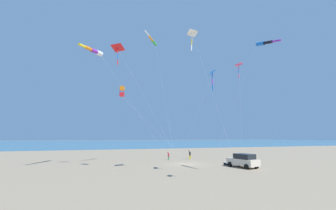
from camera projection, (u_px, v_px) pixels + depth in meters
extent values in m
plane|color=gray|center=(185.00, 164.00, 32.92)|extent=(600.00, 600.00, 0.00)
cube|color=#386B84|center=(110.00, 142.00, 187.41)|extent=(240.00, 600.00, 0.01)
cube|color=beige|center=(243.00, 162.00, 29.37)|extent=(4.56, 2.57, 0.84)
cube|color=black|center=(244.00, 156.00, 29.19)|extent=(2.82, 2.05, 0.68)
cylinder|color=black|center=(230.00, 164.00, 30.13)|extent=(0.69, 0.33, 0.66)
cylinder|color=black|center=(239.00, 163.00, 31.02)|extent=(0.69, 0.33, 0.66)
cylinder|color=black|center=(247.00, 167.00, 27.60)|extent=(0.69, 0.33, 0.66)
cylinder|color=black|center=(256.00, 166.00, 28.48)|extent=(0.69, 0.33, 0.66)
cube|color=black|center=(226.00, 164.00, 31.78)|extent=(0.60, 0.40, 0.36)
cube|color=white|center=(226.00, 162.00, 31.81)|extent=(0.62, 0.42, 0.06)
cube|color=gold|center=(190.00, 157.00, 40.59)|extent=(0.27, 0.32, 0.74)
cylinder|color=#232328|center=(190.00, 153.00, 40.69)|extent=(0.46, 0.46, 0.61)
sphere|color=beige|center=(190.00, 151.00, 40.75)|extent=(0.23, 0.23, 0.23)
cylinder|color=#232328|center=(189.00, 151.00, 40.64)|extent=(0.26, 0.37, 0.46)
cylinder|color=#232328|center=(189.00, 151.00, 40.94)|extent=(0.26, 0.37, 0.46)
cube|color=#3D7F51|center=(169.00, 158.00, 38.90)|extent=(0.21, 0.27, 0.61)
cylinder|color=#B72833|center=(169.00, 155.00, 38.98)|extent=(0.37, 0.37, 0.51)
sphere|color=#A37551|center=(169.00, 153.00, 39.03)|extent=(0.19, 0.19, 0.19)
cylinder|color=#B72833|center=(169.00, 153.00, 38.86)|extent=(0.20, 0.31, 0.38)
cylinder|color=#B72833|center=(168.00, 153.00, 39.04)|extent=(0.20, 0.31, 0.38)
cylinder|color=white|center=(99.00, 53.00, 33.12)|extent=(1.76, 1.40, 0.96)
cylinder|color=purple|center=(94.00, 51.00, 31.64)|extent=(1.67, 1.27, 0.83)
cylinder|color=orange|center=(88.00, 48.00, 30.15)|extent=(1.59, 1.15, 0.70)
cylinder|color=yellow|center=(82.00, 46.00, 28.67)|extent=(1.51, 1.02, 0.57)
cylinder|color=white|center=(137.00, 112.00, 36.82)|extent=(4.73, 12.85, 16.89)
pyramid|color=red|center=(117.00, 47.00, 32.02)|extent=(1.83, 2.16, 0.92)
cylinder|color=black|center=(118.00, 48.00, 31.96)|extent=(1.20, 0.65, 1.04)
cylinder|color=red|center=(118.00, 51.00, 31.87)|extent=(0.20, 0.19, 0.84)
cylinder|color=blue|center=(117.00, 57.00, 31.78)|extent=(0.26, 0.25, 0.85)
cylinder|color=red|center=(118.00, 62.00, 31.66)|extent=(0.27, 0.22, 0.85)
cylinder|color=white|center=(151.00, 110.00, 35.99)|extent=(7.19, 12.39, 17.19)
cylinder|color=blue|center=(261.00, 44.00, 27.15)|extent=(1.34, 0.50, 0.81)
cylinder|color=black|center=(268.00, 42.00, 25.97)|extent=(1.31, 0.36, 0.68)
cylinder|color=purple|center=(276.00, 41.00, 24.79)|extent=(1.27, 0.23, 0.55)
cylinder|color=white|center=(233.00, 110.00, 30.59)|extent=(9.26, 1.77, 15.83)
pyramid|color=white|center=(192.00, 32.00, 27.65)|extent=(2.05, 1.98, 0.37)
cylinder|color=black|center=(192.00, 33.00, 27.63)|extent=(1.00, 1.20, 0.26)
cylinder|color=white|center=(192.00, 36.00, 27.55)|extent=(0.13, 0.19, 0.79)
cylinder|color=yellow|center=(192.00, 42.00, 27.44)|extent=(0.23, 0.21, 0.79)
cylinder|color=white|center=(191.00, 48.00, 27.30)|extent=(0.25, 0.24, 0.79)
cylinder|color=white|center=(215.00, 101.00, 27.23)|extent=(0.09, 5.91, 17.30)
pyramid|color=#EF4C93|center=(239.00, 64.00, 20.28)|extent=(1.06, 0.82, 0.21)
cylinder|color=black|center=(239.00, 64.00, 20.27)|extent=(0.21, 0.83, 0.15)
cylinder|color=#EF4C93|center=(239.00, 67.00, 20.24)|extent=(0.09, 0.10, 0.43)
cylinder|color=blue|center=(239.00, 71.00, 20.18)|extent=(0.11, 0.11, 0.43)
cylinder|color=#EF4C93|center=(239.00, 76.00, 20.15)|extent=(0.13, 0.13, 0.43)
cylinder|color=white|center=(241.00, 126.00, 25.20)|extent=(9.77, 7.42, 10.84)
pyramid|color=blue|center=(212.00, 72.00, 25.89)|extent=(1.71, 1.15, 0.76)
cylinder|color=black|center=(212.00, 72.00, 25.89)|extent=(0.17, 1.17, 0.86)
cylinder|color=blue|center=(212.00, 76.00, 25.83)|extent=(0.19, 0.20, 0.73)
cylinder|color=purple|center=(212.00, 82.00, 25.70)|extent=(0.21, 0.17, 0.73)
cylinder|color=blue|center=(213.00, 88.00, 25.60)|extent=(0.24, 0.24, 0.74)
cylinder|color=white|center=(193.00, 125.00, 31.78)|extent=(14.07, 1.27, 11.76)
cylinder|color=green|center=(154.00, 43.00, 35.89)|extent=(1.45, 1.22, 0.53)
cylinder|color=orange|center=(151.00, 38.00, 34.52)|extent=(1.38, 1.13, 0.42)
cylinder|color=white|center=(147.00, 33.00, 33.15)|extent=(1.31, 1.04, 0.31)
cylinder|color=white|center=(166.00, 104.00, 36.82)|extent=(2.22, 4.33, 19.54)
cube|color=orange|center=(122.00, 88.00, 30.44)|extent=(0.73, 0.73, 0.56)
cube|color=red|center=(122.00, 95.00, 30.31)|extent=(0.73, 0.73, 0.56)
cylinder|color=black|center=(124.00, 91.00, 30.09)|extent=(0.02, 0.02, 1.46)
cylinder|color=black|center=(125.00, 92.00, 30.64)|extent=(0.02, 0.02, 1.46)
cylinder|color=black|center=(120.00, 91.00, 30.12)|extent=(0.02, 0.02, 1.46)
cylinder|color=black|center=(121.00, 92.00, 30.67)|extent=(0.02, 0.02, 1.46)
cylinder|color=white|center=(157.00, 132.00, 33.87)|extent=(5.22, 11.95, 9.77)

